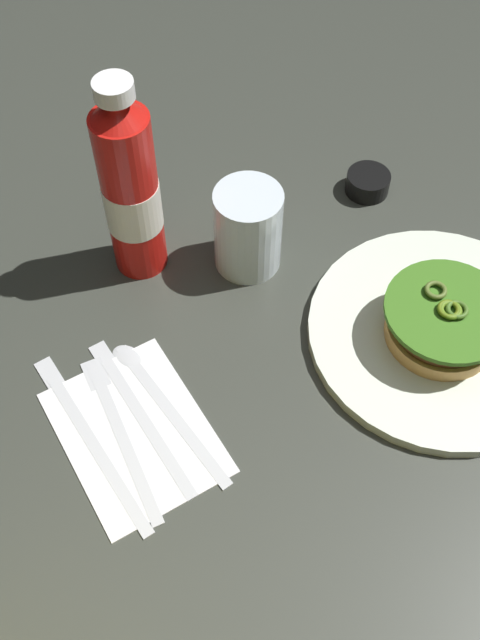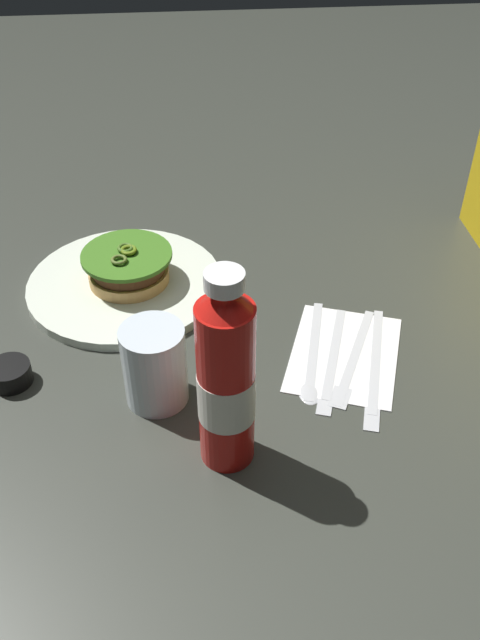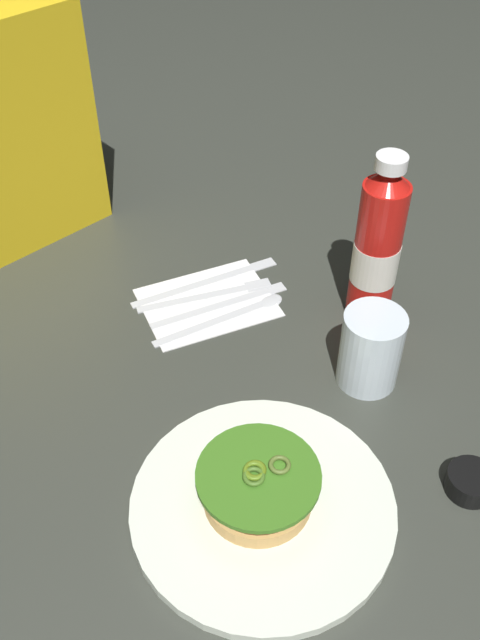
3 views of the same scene
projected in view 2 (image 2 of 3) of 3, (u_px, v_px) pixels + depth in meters
ground_plane at (226, 320)px, 0.94m from camera, size 3.00×3.00×0.00m
dinner_plate at (125, 284)px, 0.99m from camera, size 0.28×0.28×0.01m
burger_sandwich at (128, 267)px, 0.97m from camera, size 0.13×0.13×0.05m
ketchup_bottle at (226, 381)px, 0.69m from camera, size 0.06×0.06×0.24m
water_glass at (155, 365)px, 0.79m from camera, size 0.07×0.07×0.10m
condiment_cup at (10, 374)px, 0.84m from camera, size 0.05×0.05×0.03m
napkin at (344, 353)px, 0.88m from camera, size 0.21×0.18×0.00m
spoon_utensil at (312, 362)px, 0.86m from camera, size 0.19×0.06×0.00m
butter_knife at (332, 363)px, 0.86m from camera, size 0.20×0.08×0.00m
fork_utensil at (352, 363)px, 0.86m from camera, size 0.18×0.10×0.00m
steak_knife at (375, 371)px, 0.85m from camera, size 0.22×0.08×0.00m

